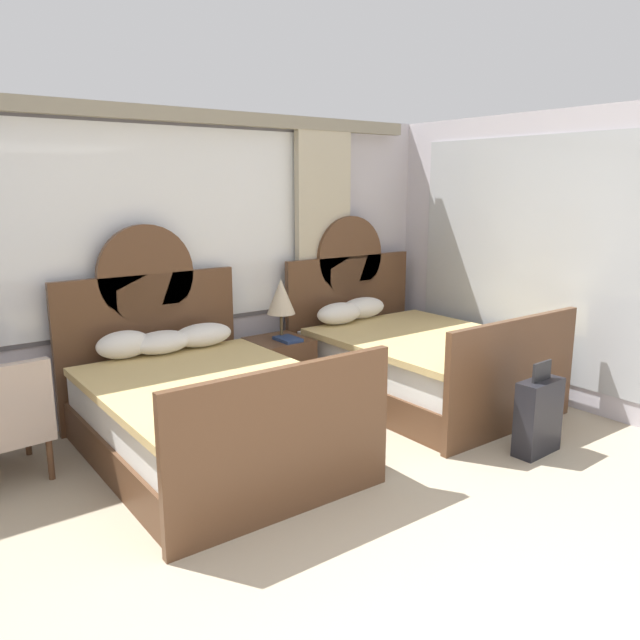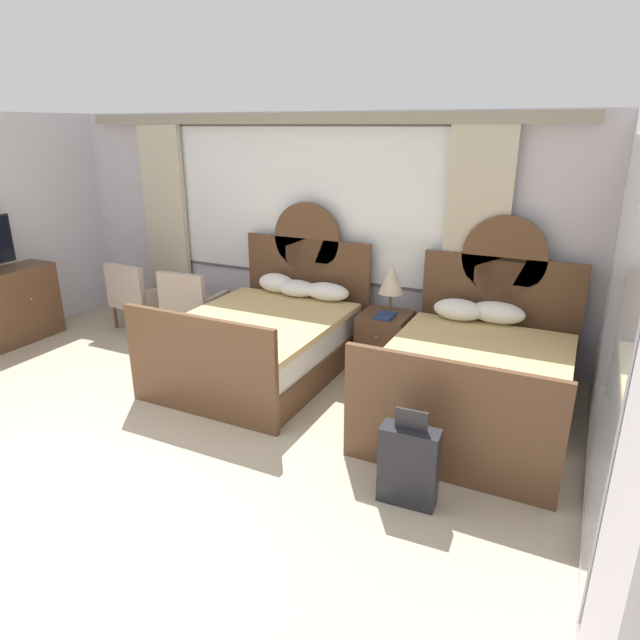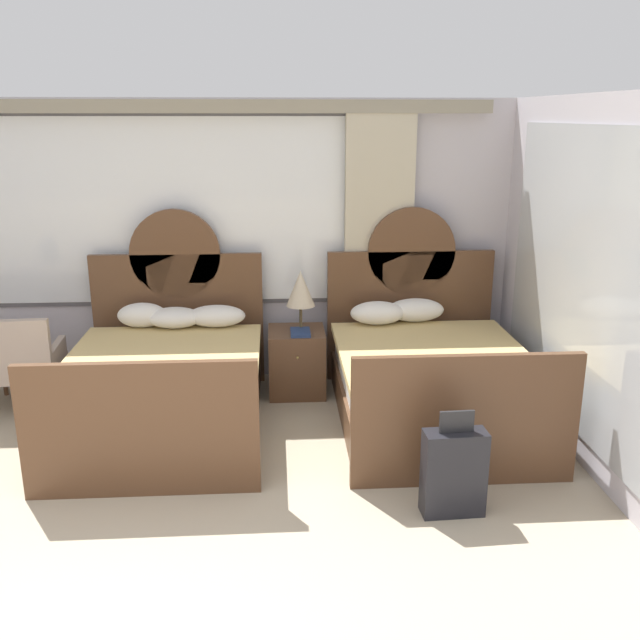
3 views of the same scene
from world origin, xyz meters
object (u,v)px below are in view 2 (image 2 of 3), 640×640
at_px(book_on_nightstand, 385,316).
at_px(nightstand_between_beds, 384,340).
at_px(bed_near_window, 265,338).
at_px(armchair_by_window_left, 192,303).
at_px(suitcase_on_floor, 409,465).
at_px(table_lamp_on_nightstand, 391,279).
at_px(bed_near_mirror, 475,378).
at_px(armchair_by_window_centre, 138,294).

bearing_deg(book_on_nightstand, nightstand_between_beds, 107.50).
xyz_separation_m(bed_near_window, armchair_by_window_left, (-1.33, 0.45, 0.08)).
bearing_deg(book_on_nightstand, suitcase_on_floor, -65.94).
bearing_deg(book_on_nightstand, table_lamp_on_nightstand, 85.56).
bearing_deg(bed_near_window, suitcase_on_floor, -35.70).
xyz_separation_m(table_lamp_on_nightstand, book_on_nightstand, (-0.01, -0.12, -0.38)).
bearing_deg(table_lamp_on_nightstand, nightstand_between_beds, -157.92).
distance_m(armchair_by_window_left, suitcase_on_floor, 3.93).
distance_m(table_lamp_on_nightstand, armchair_by_window_left, 2.57).
xyz_separation_m(nightstand_between_beds, table_lamp_on_nightstand, (0.04, 0.02, 0.70)).
height_order(bed_near_window, nightstand_between_beds, bed_near_window).
bearing_deg(table_lamp_on_nightstand, bed_near_window, -149.07).
bearing_deg(bed_near_window, nightstand_between_beds, 31.24).
bearing_deg(book_on_nightstand, bed_near_window, -153.50).
relative_size(bed_near_mirror, armchair_by_window_centre, 2.48).
distance_m(book_on_nightstand, armchair_by_window_left, 2.50).
relative_size(bed_near_window, bed_near_mirror, 1.00).
bearing_deg(suitcase_on_floor, nightstand_between_beds, 113.75).
xyz_separation_m(bed_near_mirror, book_on_nightstand, (-1.09, 0.58, 0.26)).
bearing_deg(armchair_by_window_centre, nightstand_between_beds, 3.97).
height_order(nightstand_between_beds, suitcase_on_floor, suitcase_on_floor).
height_order(bed_near_window, armchair_by_window_left, bed_near_window).
bearing_deg(nightstand_between_beds, armchair_by_window_left, -174.61).
bearing_deg(table_lamp_on_nightstand, suitcase_on_floor, -67.35).
distance_m(bed_near_mirror, nightstand_between_beds, 1.32).
height_order(book_on_nightstand, armchair_by_window_left, armchair_by_window_left).
bearing_deg(bed_near_window, book_on_nightstand, 26.50).
height_order(bed_near_mirror, armchair_by_window_left, bed_near_mirror).
xyz_separation_m(nightstand_between_beds, suitcase_on_floor, (0.96, -2.18, -0.01)).
height_order(nightstand_between_beds, armchair_by_window_left, armchair_by_window_left).
relative_size(bed_near_window, nightstand_between_beds, 3.57).
bearing_deg(armchair_by_window_centre, bed_near_mirror, -5.85).
height_order(bed_near_mirror, table_lamp_on_nightstand, bed_near_mirror).
bearing_deg(table_lamp_on_nightstand, armchair_by_window_centre, -175.79).
relative_size(armchair_by_window_centre, suitcase_on_floor, 1.21).
relative_size(bed_near_window, book_on_nightstand, 8.45).
bearing_deg(table_lamp_on_nightstand, armchair_by_window_left, -174.31).
xyz_separation_m(bed_near_window, bed_near_mirror, (2.24, -0.01, -0.00)).
height_order(nightstand_between_beds, armchair_by_window_centre, armchair_by_window_centre).
height_order(nightstand_between_beds, book_on_nightstand, book_on_nightstand).
height_order(table_lamp_on_nightstand, armchair_by_window_left, table_lamp_on_nightstand).
xyz_separation_m(bed_near_window, nightstand_between_beds, (1.12, 0.68, -0.07)).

